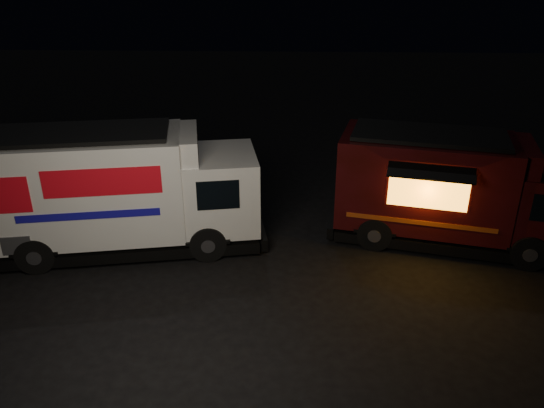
{
  "coord_description": "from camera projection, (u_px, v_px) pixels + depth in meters",
  "views": [
    {
      "loc": [
        2.02,
        -11.67,
        7.7
      ],
      "look_at": [
        1.46,
        2.0,
        1.45
      ],
      "focal_mm": 35.0,
      "sensor_mm": 36.0,
      "label": 1
    }
  ],
  "objects": [
    {
      "name": "ground",
      "position": [
        213.0,
        285.0,
        13.88
      ],
      "size": [
        80.0,
        80.0,
        0.0
      ],
      "primitive_type": "plane",
      "color": "black",
      "rests_on": "ground"
    },
    {
      "name": "red_truck",
      "position": [
        456.0,
        190.0,
        15.45
      ],
      "size": [
        7.52,
        4.15,
        3.31
      ],
      "primitive_type": null,
      "rotation": [
        0.0,
        0.0,
        -0.23
      ],
      "color": "#3B0A0E",
      "rests_on": "ground"
    },
    {
      "name": "white_truck",
      "position": [
        126.0,
        190.0,
        15.11
      ],
      "size": [
        8.22,
        4.06,
        3.57
      ],
      "primitive_type": null,
      "rotation": [
        0.0,
        0.0,
        0.18
      ],
      "color": "silver",
      "rests_on": "ground"
    }
  ]
}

